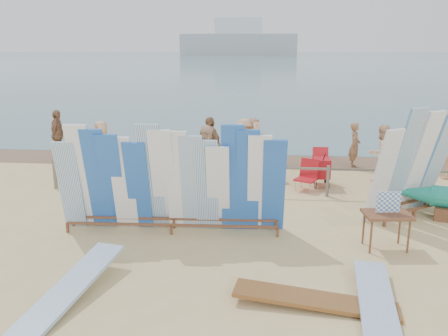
# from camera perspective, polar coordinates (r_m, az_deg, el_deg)

# --- Properties ---
(ground) EXTENTS (160.00, 160.00, 0.00)m
(ground) POSITION_cam_1_polar(r_m,az_deg,el_deg) (10.89, 3.47, -7.98)
(ground) COLOR #D4B67A
(ground) RESTS_ON ground
(ocean) EXTENTS (320.00, 240.00, 0.02)m
(ocean) POSITION_cam_1_polar(r_m,az_deg,el_deg) (138.11, 5.41, 12.87)
(ocean) COLOR #406673
(ocean) RESTS_ON ground
(wet_sand_strip) EXTENTS (40.00, 2.60, 0.01)m
(wet_sand_strip) POSITION_cam_1_polar(r_m,az_deg,el_deg) (17.75, 4.30, 0.98)
(wet_sand_strip) COLOR brown
(wet_sand_strip) RESTS_ON ground
(distant_ship) EXTENTS (45.00, 8.00, 14.00)m
(distant_ship) POSITION_cam_1_polar(r_m,az_deg,el_deg) (190.45, 1.75, 15.00)
(distant_ship) COLOR #999EA3
(distant_ship) RESTS_ON ocean
(fence) EXTENTS (12.08, 0.08, 0.90)m
(fence) POSITION_cam_1_polar(r_m,az_deg,el_deg) (13.53, 3.96, -0.61)
(fence) COLOR #6C6251
(fence) RESTS_ON ground
(main_surfboard_rack) EXTENTS (5.16, 0.86, 2.56)m
(main_surfboard_rack) POSITION_cam_1_polar(r_m,az_deg,el_deg) (10.73, -6.36, -1.86)
(main_surfboard_rack) COLOR brown
(main_surfboard_rack) RESTS_ON ground
(side_surfboard_rack) EXTENTS (2.43, 1.99, 2.79)m
(side_surfboard_rack) POSITION_cam_1_polar(r_m,az_deg,el_deg) (12.48, 21.61, 0.08)
(side_surfboard_rack) COLOR brown
(side_surfboard_rack) RESTS_ON ground
(vendor_table) EXTENTS (1.02, 0.77, 1.26)m
(vendor_table) POSITION_cam_1_polar(r_m,az_deg,el_deg) (10.57, 18.89, -7.05)
(vendor_table) COLOR brown
(vendor_table) RESTS_ON ground
(flat_board_c) EXTENTS (2.75, 0.89, 0.21)m
(flat_board_c) POSITION_cam_1_polar(r_m,az_deg,el_deg) (8.30, 10.86, -15.95)
(flat_board_c) COLOR brown
(flat_board_c) RESTS_ON ground
(flat_board_a) EXTENTS (1.09, 2.74, 0.42)m
(flat_board_a) POSITION_cam_1_polar(r_m,az_deg,el_deg) (8.78, -17.75, -14.58)
(flat_board_a) COLOR #7FA4CC
(flat_board_a) RESTS_ON ground
(flat_board_b) EXTENTS (0.83, 2.74, 0.25)m
(flat_board_b) POSITION_cam_1_polar(r_m,az_deg,el_deg) (8.37, 17.84, -16.12)
(flat_board_b) COLOR #7FA4CC
(flat_board_b) RESTS_ON ground
(beach_chair_left) EXTENTS (0.78, 0.79, 0.91)m
(beach_chair_left) POSITION_cam_1_polar(r_m,az_deg,el_deg) (14.20, 9.86, -1.59)
(beach_chair_left) COLOR #B4131B
(beach_chair_left) RESTS_ON ground
(beach_chair_right) EXTENTS (0.70, 0.71, 0.80)m
(beach_chair_right) POSITION_cam_1_polar(r_m,az_deg,el_deg) (14.89, 6.04, -0.81)
(beach_chair_right) COLOR #B4131B
(beach_chair_right) RESTS_ON ground
(stroller) EXTENTS (0.59, 0.84, 1.13)m
(stroller) POSITION_cam_1_polar(r_m,az_deg,el_deg) (14.71, 11.59, -0.35)
(stroller) COLOR #B4131B
(stroller) RESTS_ON ground
(beachgoer_7) EXTENTS (0.42, 0.63, 1.60)m
(beachgoer_7) POSITION_cam_1_polar(r_m,az_deg,el_deg) (17.02, 15.44, 2.65)
(beachgoer_7) COLOR #8C6042
(beachgoer_7) RESTS_ON ground
(beachgoer_2) EXTENTS (0.63, 0.99, 1.88)m
(beachgoer_2) POSITION_cam_1_polar(r_m,az_deg,el_deg) (14.14, -1.98, 1.39)
(beachgoer_2) COLOR beige
(beachgoer_2) RESTS_ON ground
(beachgoer_extra_0) EXTENTS (1.05, 1.24, 1.81)m
(beachgoer_extra_0) POSITION_cam_1_polar(r_m,az_deg,el_deg) (16.67, 25.39, 1.87)
(beachgoer_extra_0) COLOR tan
(beachgoer_extra_0) RESTS_ON ground
(beachgoer_8) EXTENTS (0.97, 0.74, 1.80)m
(beachgoer_8) POSITION_cam_1_polar(r_m,az_deg,el_deg) (15.57, 18.34, 1.71)
(beachgoer_8) COLOR beige
(beachgoer_8) RESTS_ON ground
(beachgoer_0) EXTENTS (0.84, 0.90, 1.71)m
(beachgoer_0) POSITION_cam_1_polar(r_m,az_deg,el_deg) (16.49, -14.45, 2.55)
(beachgoer_0) COLOR tan
(beachgoer_0) RESTS_ON ground
(beachgoer_1) EXTENTS (0.61, 0.62, 1.53)m
(beachgoer_1) POSITION_cam_1_polar(r_m,az_deg,el_deg) (15.40, -5.40, 1.76)
(beachgoer_1) COLOR #8C6042
(beachgoer_1) RESTS_ON ground
(beachgoer_5) EXTENTS (1.20, 1.60, 1.67)m
(beachgoer_5) POSITION_cam_1_polar(r_m,az_deg,el_deg) (17.01, 3.60, 3.28)
(beachgoer_5) COLOR beige
(beachgoer_5) RESTS_ON ground
(beachgoer_extra_1) EXTENTS (0.57, 1.13, 1.85)m
(beachgoer_extra_1) POSITION_cam_1_polar(r_m,az_deg,el_deg) (18.70, -19.37, 3.79)
(beachgoer_extra_1) COLOR #8C6042
(beachgoer_extra_1) RESTS_ON ground
(beachgoer_9) EXTENTS (0.98, 1.30, 1.87)m
(beachgoer_9) POSITION_cam_1_polar(r_m,az_deg,el_deg) (17.58, 22.16, 2.91)
(beachgoer_9) COLOR tan
(beachgoer_9) RESTS_ON ground
(beachgoer_4) EXTENTS (1.11, 1.12, 1.89)m
(beachgoer_4) POSITION_cam_1_polar(r_m,az_deg,el_deg) (15.76, -1.70, 2.78)
(beachgoer_4) COLOR #8C6042
(beachgoer_4) RESTS_ON ground
(beachgoer_3) EXTENTS (1.02, 1.10, 1.66)m
(beachgoer_3) POSITION_cam_1_polar(r_m,az_deg,el_deg) (16.92, 2.44, 3.20)
(beachgoer_3) COLOR tan
(beachgoer_3) RESTS_ON ground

